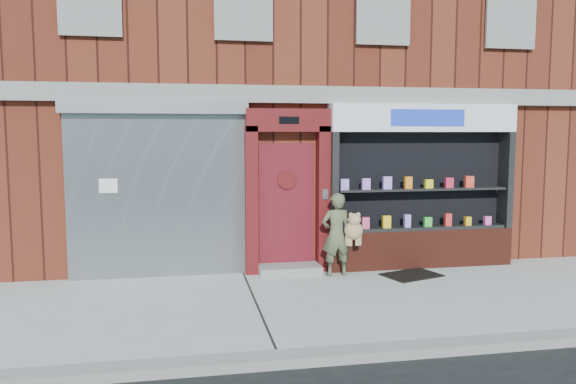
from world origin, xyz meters
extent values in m
plane|color=#9E9E99|center=(0.00, 0.00, 0.00)|extent=(80.00, 80.00, 0.00)
cube|color=gray|center=(0.00, -2.15, 0.06)|extent=(60.00, 0.30, 0.12)
cube|color=#531E13|center=(0.00, 6.00, 4.00)|extent=(12.00, 8.00, 8.00)
cube|color=gray|center=(0.00, 1.92, 3.15)|extent=(12.00, 0.16, 0.30)
cube|color=black|center=(1.00, 1.97, 4.80)|extent=(0.90, 0.06, 1.40)
cube|color=gray|center=(1.00, 1.93, 4.80)|extent=(1.00, 0.06, 1.50)
cube|color=black|center=(3.50, 1.97, 4.80)|extent=(0.90, 0.06, 1.40)
cube|color=gray|center=(3.50, 1.93, 4.80)|extent=(1.00, 0.06, 1.50)
cube|color=gray|center=(-3.00, 1.94, 1.40)|extent=(3.00, 0.10, 2.80)
cube|color=slate|center=(-3.00, 1.88, 2.92)|extent=(3.10, 0.30, 0.24)
cube|color=white|center=(-3.80, 1.88, 1.60)|extent=(0.30, 0.01, 0.24)
cube|color=#4C0D0F|center=(-1.40, 1.86, 1.30)|extent=(0.22, 0.28, 2.60)
cube|color=#4C0D0F|center=(-0.10, 1.86, 1.30)|extent=(0.22, 0.28, 2.60)
cube|color=#4C0D0F|center=(-0.75, 1.86, 2.70)|extent=(1.50, 0.28, 0.40)
cube|color=black|center=(-0.75, 1.71, 2.70)|extent=(0.35, 0.01, 0.12)
cube|color=#5C1019|center=(-0.75, 1.97, 1.20)|extent=(1.00, 0.06, 2.20)
cylinder|color=black|center=(-0.75, 1.93, 1.65)|extent=(0.28, 0.02, 0.28)
cylinder|color=#4C0D0F|center=(-0.75, 1.92, 1.65)|extent=(0.34, 0.02, 0.34)
cube|color=gray|center=(-0.75, 1.70, 0.07)|extent=(1.10, 0.55, 0.15)
cube|color=slate|center=(-0.10, 1.71, 1.40)|extent=(0.10, 0.02, 0.18)
cube|color=#591F15|center=(1.75, 1.80, 0.35)|extent=(3.50, 0.40, 0.70)
cube|color=black|center=(0.06, 1.80, 1.60)|extent=(0.12, 0.40, 1.80)
cube|color=black|center=(3.44, 1.80, 1.60)|extent=(0.12, 0.40, 1.80)
cube|color=black|center=(1.75, 1.99, 1.60)|extent=(3.30, 0.03, 1.80)
cube|color=black|center=(1.75, 1.80, 0.73)|extent=(3.20, 0.36, 0.06)
cube|color=black|center=(1.75, 1.80, 1.45)|extent=(3.20, 0.36, 0.04)
cube|color=white|center=(1.75, 1.80, 2.75)|extent=(3.50, 0.40, 0.50)
cube|color=blue|center=(1.75, 1.59, 2.75)|extent=(1.40, 0.01, 0.30)
cube|color=#9474D1|center=(0.25, 1.72, 0.85)|extent=(0.14, 0.09, 0.19)
cube|color=#E64C79|center=(0.65, 1.72, 0.86)|extent=(0.14, 0.09, 0.21)
cube|color=yellow|center=(1.05, 1.72, 0.87)|extent=(0.15, 0.09, 0.22)
cube|color=#9878D8|center=(1.45, 1.72, 0.88)|extent=(0.11, 0.09, 0.24)
cube|color=green|center=(1.85, 1.72, 0.85)|extent=(0.14, 0.09, 0.18)
cube|color=red|center=(2.25, 1.72, 0.88)|extent=(0.12, 0.09, 0.23)
cube|color=#F2AE19|center=(2.65, 1.72, 0.84)|extent=(0.11, 0.09, 0.16)
cube|color=#F953B1|center=(3.05, 1.72, 0.84)|extent=(0.12, 0.09, 0.16)
cube|color=#9F7ADC|center=(0.25, 1.72, 1.57)|extent=(0.15, 0.09, 0.20)
cube|color=#A775D4|center=(0.65, 1.72, 1.57)|extent=(0.15, 0.09, 0.20)
cube|color=#A885F0|center=(1.05, 1.72, 1.58)|extent=(0.15, 0.09, 0.23)
cube|color=orange|center=(1.45, 1.72, 1.58)|extent=(0.13, 0.09, 0.22)
cube|color=yellow|center=(1.85, 1.72, 1.55)|extent=(0.15, 0.09, 0.16)
cube|color=red|center=(2.25, 1.72, 1.57)|extent=(0.15, 0.09, 0.19)
cube|color=red|center=(2.65, 1.72, 1.58)|extent=(0.16, 0.09, 0.22)
imported|color=#515739|center=(0.03, 1.43, 0.73)|extent=(0.55, 0.38, 1.45)
sphere|color=#A88554|center=(0.32, 1.38, 0.80)|extent=(0.33, 0.33, 0.33)
sphere|color=#A88554|center=(0.32, 1.33, 0.99)|extent=(0.22, 0.22, 0.22)
sphere|color=#A88554|center=(0.26, 1.33, 1.08)|extent=(0.08, 0.08, 0.08)
sphere|color=#A88554|center=(0.39, 1.33, 1.08)|extent=(0.08, 0.08, 0.08)
cylinder|color=#A88554|center=(0.22, 1.38, 0.63)|extent=(0.08, 0.08, 0.20)
cylinder|color=#A88554|center=(0.43, 1.38, 0.63)|extent=(0.08, 0.08, 0.20)
cylinder|color=#A88554|center=(0.26, 1.36, 0.63)|extent=(0.08, 0.08, 0.20)
cylinder|color=#A88554|center=(0.39, 1.36, 0.63)|extent=(0.08, 0.08, 0.20)
cube|color=black|center=(1.32, 1.17, 0.01)|extent=(1.10, 0.92, 0.02)
camera|label=1|loc=(-2.56, -7.85, 2.48)|focal=35.00mm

